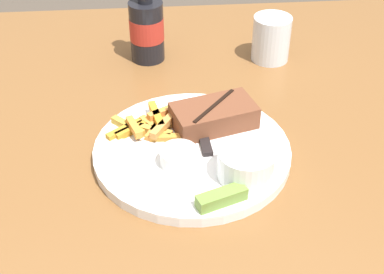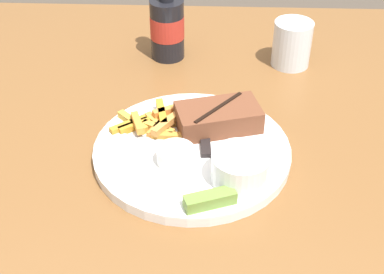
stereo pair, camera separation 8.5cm
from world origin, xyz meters
The scene contains 11 objects.
dining_table centered at (0.00, 0.00, 0.68)m, with size 1.16×1.18×0.76m.
dinner_plate centered at (0.00, 0.00, 0.77)m, with size 0.32×0.32×0.02m.
steak_portion centered at (0.04, 0.06, 0.79)m, with size 0.15×0.11×0.04m.
fries_pile centered at (-0.06, 0.05, 0.79)m, with size 0.15×0.10×0.02m.
coleslaw_cup centered at (0.07, -0.07, 0.80)m, with size 0.09×0.09×0.05m.
dipping_sauce_cup centered at (-0.02, -0.04, 0.79)m, with size 0.06×0.06×0.03m.
pickle_spear centered at (0.03, -0.13, 0.79)m, with size 0.08×0.05×0.02m.
fork_utensil centered at (-0.08, 0.02, 0.78)m, with size 0.13×0.04×0.00m.
knife_utensil centered at (0.02, 0.04, 0.78)m, with size 0.03×0.17×0.01m.
beer_bottle centered at (-0.06, 0.33, 0.83)m, with size 0.07×0.07×0.20m.
drinking_glass centered at (0.19, 0.31, 0.80)m, with size 0.08×0.08×0.09m.
Camera 1 is at (-0.06, -0.67, 1.31)m, focal length 50.00 mm.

